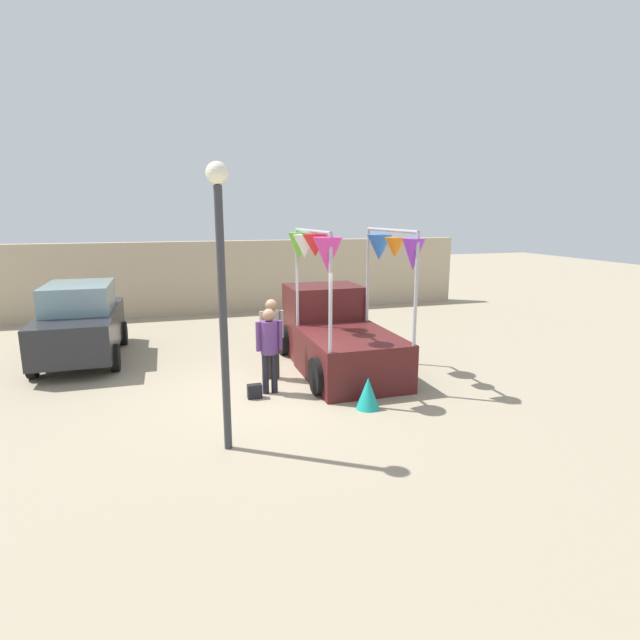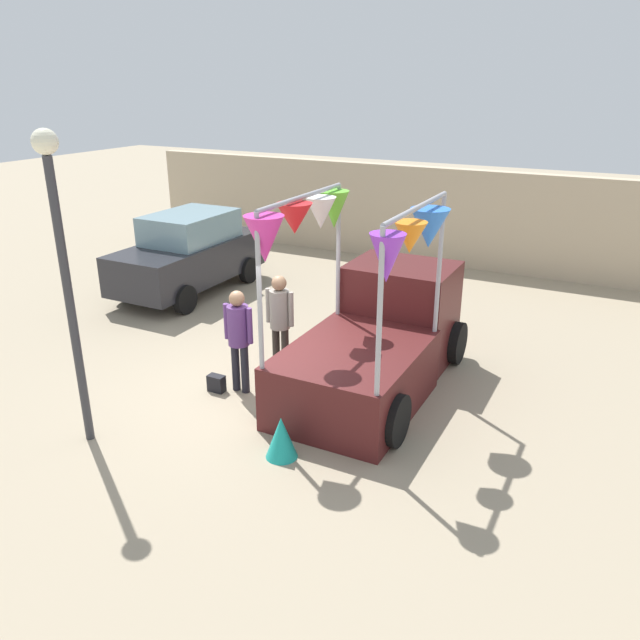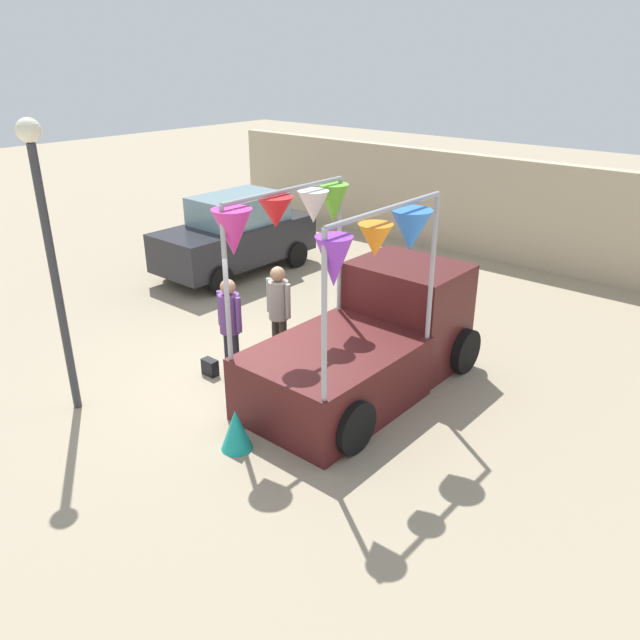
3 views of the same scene
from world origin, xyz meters
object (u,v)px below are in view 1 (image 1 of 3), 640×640
(handbag, at_px, (255,391))
(folded_kite_bundle_teal, at_px, (368,393))
(street_lamp, at_px, (221,271))
(person_vendor, at_px, (272,331))
(vendor_truck, at_px, (336,328))
(parked_car, at_px, (81,322))
(person_customer, at_px, (269,343))

(handbag, height_order, folded_kite_bundle_teal, folded_kite_bundle_teal)
(handbag, height_order, street_lamp, street_lamp)
(person_vendor, bearing_deg, vendor_truck, 15.71)
(parked_car, bearing_deg, person_customer, -43.37)
(person_vendor, xyz_separation_m, folded_kite_bundle_teal, (1.33, -2.24, -0.78))
(parked_car, height_order, handbag, parked_car)
(vendor_truck, height_order, parked_car, vendor_truck)
(vendor_truck, height_order, person_customer, vendor_truck)
(person_customer, xyz_separation_m, street_lamp, (-1.11, -2.20, 1.70))
(vendor_truck, bearing_deg, folded_kite_bundle_teal, -95.92)
(vendor_truck, relative_size, street_lamp, 0.97)
(parked_car, distance_m, folded_kite_bundle_teal, 7.55)
(person_customer, distance_m, folded_kite_bundle_teal, 2.20)
(handbag, relative_size, street_lamp, 0.07)
(vendor_truck, bearing_deg, person_customer, -144.01)
(vendor_truck, xyz_separation_m, person_vendor, (-1.61, -0.45, 0.15))
(vendor_truck, bearing_deg, person_vendor, -164.29)
(person_vendor, relative_size, handbag, 6.31)
(parked_car, height_order, person_vendor, parked_car)
(vendor_truck, distance_m, person_customer, 2.29)
(folded_kite_bundle_teal, bearing_deg, person_vendor, 120.81)
(street_lamp, height_order, folded_kite_bundle_teal, street_lamp)
(parked_car, relative_size, street_lamp, 0.94)
(person_vendor, height_order, handbag, person_vendor)
(street_lamp, bearing_deg, person_vendor, 66.56)
(street_lamp, bearing_deg, parked_car, 115.67)
(vendor_truck, relative_size, handbag, 14.74)
(person_customer, relative_size, handbag, 6.19)
(vendor_truck, height_order, handbag, vendor_truck)
(handbag, distance_m, street_lamp, 3.38)
(person_customer, bearing_deg, handbag, -150.26)
(folded_kite_bundle_teal, bearing_deg, parked_car, 137.37)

